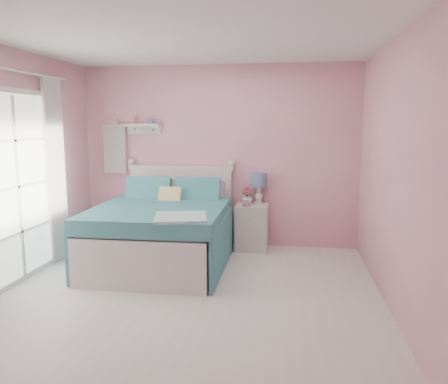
% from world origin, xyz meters
% --- Properties ---
extents(floor, '(4.50, 4.50, 0.00)m').
position_xyz_m(floor, '(0.00, 0.00, 0.00)').
color(floor, silver).
rests_on(floor, ground).
extents(room_shell, '(4.50, 4.50, 4.50)m').
position_xyz_m(room_shell, '(0.00, 0.00, 1.58)').
color(room_shell, pink).
rests_on(room_shell, floor).
extents(bed, '(1.61, 2.02, 1.17)m').
position_xyz_m(bed, '(-0.56, 1.24, 0.40)').
color(bed, silver).
rests_on(bed, floor).
extents(nightstand, '(0.45, 0.44, 0.65)m').
position_xyz_m(nightstand, '(0.51, 2.01, 0.33)').
color(nightstand, beige).
rests_on(nightstand, floor).
extents(table_lamp, '(0.22, 0.22, 0.43)m').
position_xyz_m(table_lamp, '(0.60, 2.12, 0.95)').
color(table_lamp, white).
rests_on(table_lamp, nightstand).
extents(vase, '(0.16, 0.16, 0.15)m').
position_xyz_m(vase, '(0.44, 2.04, 0.72)').
color(vase, silver).
rests_on(vase, nightstand).
extents(teacup, '(0.12, 0.12, 0.07)m').
position_xyz_m(teacup, '(0.44, 1.89, 0.68)').
color(teacup, '#CB8892').
rests_on(teacup, nightstand).
extents(roses, '(0.14, 0.11, 0.12)m').
position_xyz_m(roses, '(0.44, 2.04, 0.84)').
color(roses, '#C0415A').
rests_on(roses, vase).
extents(wall_shelf, '(0.50, 0.15, 0.25)m').
position_xyz_m(wall_shelf, '(-1.11, 2.19, 1.73)').
color(wall_shelf, silver).
rests_on(wall_shelf, room_shell).
extents(hanging_dress, '(0.34, 0.03, 0.72)m').
position_xyz_m(hanging_dress, '(-1.55, 2.18, 1.40)').
color(hanging_dress, white).
rests_on(hanging_dress, room_shell).
extents(french_door, '(0.04, 1.32, 2.16)m').
position_xyz_m(french_door, '(-1.97, 0.40, 1.07)').
color(french_door, silver).
rests_on(french_door, floor).
extents(curtain_far, '(0.04, 0.40, 2.32)m').
position_xyz_m(curtain_far, '(-1.92, 1.14, 1.18)').
color(curtain_far, white).
rests_on(curtain_far, floor).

